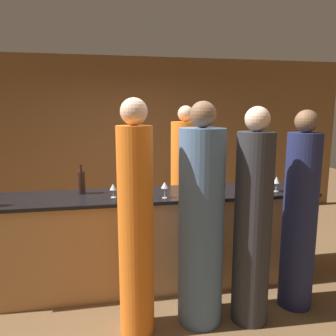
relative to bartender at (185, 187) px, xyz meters
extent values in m
plane|color=brown|center=(-0.57, -0.72, -0.90)|extent=(14.00, 14.00, 0.00)
cube|color=brown|center=(-0.57, 1.78, 0.50)|extent=(8.00, 0.06, 2.80)
cube|color=black|center=(0.58, 1.74, 0.85)|extent=(0.44, 0.02, 0.34)
cube|color=silver|center=(0.58, 1.73, 0.85)|extent=(0.39, 0.00, 0.29)
cube|color=#B27F4C|center=(-0.57, -0.72, -0.41)|extent=(3.53, 0.62, 0.98)
cube|color=black|center=(-0.57, -0.72, 0.09)|extent=(3.59, 0.68, 0.03)
cylinder|color=orange|center=(0.00, 0.00, -0.03)|extent=(0.37, 0.37, 1.74)
sphere|color=tan|center=(0.00, 0.00, 0.94)|extent=(0.20, 0.20, 0.20)
cylinder|color=#2D2D33|center=(0.24, -1.52, -0.05)|extent=(0.32, 0.32, 1.70)
sphere|color=beige|center=(0.24, -1.52, 0.90)|extent=(0.21, 0.21, 0.21)
cylinder|color=orange|center=(-0.77, -1.48, -0.02)|extent=(0.29, 0.29, 1.76)
sphere|color=beige|center=(-0.77, -1.48, 0.96)|extent=(0.21, 0.21, 0.21)
cylinder|color=#1E234C|center=(0.77, -1.38, -0.06)|extent=(0.31, 0.31, 1.68)
sphere|color=brown|center=(0.77, -1.38, 0.88)|extent=(0.20, 0.20, 0.20)
cylinder|color=#4C6B93|center=(-0.20, -1.44, -0.04)|extent=(0.39, 0.39, 1.73)
sphere|color=brown|center=(-0.20, -1.44, 0.94)|extent=(0.22, 0.22, 0.22)
cylinder|color=black|center=(-1.26, -0.59, 0.23)|extent=(0.07, 0.07, 0.23)
cylinder|color=black|center=(-1.26, -0.59, 0.38)|extent=(0.03, 0.03, 0.08)
cylinder|color=silver|center=(0.80, -0.88, 0.11)|extent=(0.05, 0.05, 0.00)
cylinder|color=silver|center=(0.80, -0.88, 0.16)|extent=(0.01, 0.01, 0.09)
cone|color=silver|center=(0.80, -0.88, 0.24)|extent=(0.07, 0.07, 0.07)
cylinder|color=silver|center=(-0.94, -0.82, 0.11)|extent=(0.05, 0.05, 0.00)
cylinder|color=silver|center=(-0.94, -0.82, 0.15)|extent=(0.01, 0.01, 0.08)
cone|color=silver|center=(-0.94, -0.82, 0.22)|extent=(0.07, 0.07, 0.06)
cylinder|color=silver|center=(-0.43, -0.93, 0.11)|extent=(0.05, 0.05, 0.00)
cylinder|color=silver|center=(-0.43, -0.93, 0.17)|extent=(0.01, 0.01, 0.10)
cone|color=silver|center=(-0.43, -0.93, 0.25)|extent=(0.07, 0.07, 0.06)
cylinder|color=silver|center=(0.03, -0.78, 0.11)|extent=(0.05, 0.05, 0.00)
cylinder|color=silver|center=(0.03, -0.78, 0.16)|extent=(0.01, 0.01, 0.09)
cone|color=silver|center=(0.03, -0.78, 0.24)|extent=(0.07, 0.07, 0.07)
cylinder|color=silver|center=(-0.03, -0.93, 0.11)|extent=(0.05, 0.05, 0.00)
cylinder|color=silver|center=(-0.03, -0.93, 0.17)|extent=(0.01, 0.01, 0.10)
cone|color=silver|center=(-0.03, -0.93, 0.25)|extent=(0.07, 0.07, 0.07)
camera|label=1|loc=(-0.99, -4.05, 0.96)|focal=35.00mm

